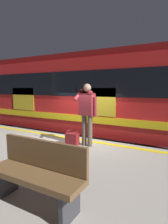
% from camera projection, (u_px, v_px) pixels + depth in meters
% --- Properties ---
extents(ground_plane, '(23.74, 23.74, 0.00)m').
position_uv_depth(ground_plane, '(80.00, 166.00, 6.30)').
color(ground_plane, '#4C4742').
extents(platform, '(15.25, 4.82, 1.05)m').
position_uv_depth(platform, '(26.00, 184.00, 4.13)').
color(platform, '#9E998E').
rests_on(platform, ground).
extents(safety_line, '(14.94, 0.16, 0.01)m').
position_uv_depth(safety_line, '(75.00, 139.00, 5.90)').
color(safety_line, yellow).
rests_on(safety_line, platform).
extents(track_rail_near, '(19.82, 0.08, 0.16)m').
position_uv_depth(track_rail_near, '(95.00, 153.00, 7.32)').
color(track_rail_near, slate).
rests_on(track_rail_near, ground).
extents(track_rail_far, '(19.82, 0.08, 0.16)m').
position_uv_depth(track_rail_far, '(108.00, 144.00, 8.57)').
color(track_rail_far, slate).
rests_on(track_rail_far, ground).
extents(train_carriage, '(10.24, 2.85, 3.83)m').
position_uv_depth(train_carriage, '(75.00, 93.00, 8.27)').
color(train_carriage, red).
rests_on(train_carriage, ground).
extents(passenger, '(0.57, 0.55, 1.75)m').
position_uv_depth(passenger, '(87.00, 110.00, 5.08)').
color(passenger, brown).
rests_on(passenger, platform).
extents(handbag, '(0.37, 0.34, 0.41)m').
position_uv_depth(handbag, '(72.00, 138.00, 5.27)').
color(handbag, maroon).
rests_on(handbag, platform).
extents(bench, '(1.46, 0.44, 0.90)m').
position_uv_depth(bench, '(37.00, 171.00, 2.53)').
color(bench, brown).
rests_on(bench, platform).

